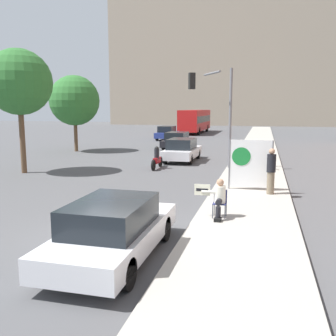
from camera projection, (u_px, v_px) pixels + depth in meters
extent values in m
plane|color=#4F4F51|center=(115.00, 237.00, 10.11)|extent=(160.00, 160.00, 0.00)
cube|color=#A8A399|center=(255.00, 162.00, 23.63)|extent=(3.04, 90.00, 0.16)
cube|color=gray|center=(238.00, 37.00, 76.27)|extent=(52.00, 12.00, 35.39)
cylinder|color=#474C56|center=(213.00, 212.00, 11.21)|extent=(0.03, 0.03, 0.42)
cylinder|color=#474C56|center=(225.00, 212.00, 11.12)|extent=(0.03, 0.03, 0.42)
cylinder|color=#474C56|center=(214.00, 208.00, 11.57)|extent=(0.03, 0.03, 0.42)
cylinder|color=#474C56|center=(226.00, 209.00, 11.48)|extent=(0.03, 0.03, 0.42)
cube|color=navy|center=(220.00, 203.00, 11.31)|extent=(0.40, 0.40, 0.02)
cube|color=navy|center=(221.00, 195.00, 11.46)|extent=(0.40, 0.02, 0.38)
cylinder|color=black|center=(219.00, 201.00, 11.14)|extent=(0.18, 0.42, 0.18)
cylinder|color=black|center=(218.00, 214.00, 10.99)|extent=(0.16, 0.16, 0.42)
cube|color=black|center=(218.00, 219.00, 10.96)|extent=(0.20, 0.28, 0.10)
cylinder|color=silver|center=(220.00, 194.00, 11.30)|extent=(0.34, 0.34, 0.52)
sphere|color=tan|center=(220.00, 182.00, 11.24)|extent=(0.22, 0.22, 0.22)
cylinder|color=silver|center=(209.00, 192.00, 11.29)|extent=(0.45, 0.09, 0.09)
cube|color=#EAE5C6|center=(202.00, 190.00, 11.33)|extent=(0.48, 0.02, 0.34)
cube|color=black|center=(202.00, 190.00, 11.32)|extent=(0.37, 0.01, 0.08)
cylinder|color=#756651|center=(271.00, 183.00, 14.39)|extent=(0.28, 0.28, 0.86)
cylinder|color=black|center=(271.00, 163.00, 14.27)|extent=(0.34, 0.34, 0.68)
sphere|color=tan|center=(272.00, 151.00, 14.19)|extent=(0.23, 0.23, 0.23)
cylinder|color=slate|center=(229.00, 164.00, 15.26)|extent=(0.06, 0.06, 2.02)
cylinder|color=slate|center=(272.00, 166.00, 14.85)|extent=(0.06, 0.06, 2.02)
cube|color=white|center=(250.00, 164.00, 15.05)|extent=(1.68, 0.02, 1.92)
cylinder|color=#197A33|center=(241.00, 156.00, 15.07)|extent=(0.74, 0.01, 0.74)
cylinder|color=slate|center=(230.00, 119.00, 20.42)|extent=(0.16, 0.16, 5.40)
cylinder|color=slate|center=(212.00, 73.00, 19.76)|extent=(1.18, 2.00, 0.11)
cube|color=black|center=(192.00, 81.00, 19.55)|extent=(0.41, 0.41, 0.84)
sphere|color=green|center=(192.00, 86.00, 19.59)|extent=(0.18, 0.18, 0.18)
cube|color=silver|center=(115.00, 236.00, 8.62)|extent=(1.83, 4.49, 0.51)
cube|color=black|center=(111.00, 214.00, 8.35)|extent=(1.58, 2.33, 0.61)
cylinder|color=black|center=(107.00, 224.00, 10.18)|extent=(0.22, 0.64, 0.64)
cylinder|color=black|center=(164.00, 229.00, 9.78)|extent=(0.22, 0.64, 0.64)
cylinder|color=black|center=(51.00, 265.00, 7.51)|extent=(0.22, 0.64, 0.64)
cylinder|color=black|center=(126.00, 274.00, 7.12)|extent=(0.22, 0.64, 0.64)
cube|color=silver|center=(182.00, 153.00, 24.57)|extent=(1.84, 4.49, 0.56)
cube|color=black|center=(182.00, 144.00, 24.30)|extent=(1.59, 2.33, 0.65)
cylinder|color=black|center=(175.00, 153.00, 26.13)|extent=(0.22, 0.64, 0.64)
cylinder|color=black|center=(198.00, 154.00, 25.73)|extent=(0.22, 0.64, 0.64)
cylinder|color=black|center=(165.00, 158.00, 23.47)|extent=(0.22, 0.64, 0.64)
cylinder|color=black|center=(190.00, 159.00, 23.07)|extent=(0.22, 0.64, 0.64)
cube|color=black|center=(177.00, 142.00, 32.05)|extent=(1.90, 4.58, 0.53)
cube|color=black|center=(177.00, 136.00, 31.78)|extent=(1.63, 2.38, 0.63)
cylinder|color=black|center=(172.00, 143.00, 33.65)|extent=(0.22, 0.64, 0.64)
cylinder|color=black|center=(190.00, 144.00, 33.23)|extent=(0.22, 0.64, 0.64)
cylinder|color=black|center=(164.00, 146.00, 30.93)|extent=(0.22, 0.64, 0.64)
cylinder|color=black|center=(183.00, 147.00, 30.52)|extent=(0.22, 0.64, 0.64)
cube|color=navy|center=(167.00, 135.00, 41.12)|extent=(1.80, 4.48, 0.57)
cube|color=black|center=(167.00, 129.00, 40.85)|extent=(1.55, 2.33, 0.66)
cylinder|color=black|center=(164.00, 136.00, 42.68)|extent=(0.22, 0.64, 0.64)
cylinder|color=black|center=(177.00, 136.00, 42.29)|extent=(0.22, 0.64, 0.64)
cylinder|color=black|center=(157.00, 138.00, 40.02)|extent=(0.22, 0.64, 0.64)
cylinder|color=black|center=(171.00, 138.00, 39.63)|extent=(0.22, 0.64, 0.64)
cube|color=red|center=(195.00, 120.00, 51.84)|extent=(2.50, 11.79, 2.73)
cube|color=black|center=(195.00, 119.00, 51.81)|extent=(2.52, 11.20, 0.89)
cylinder|color=black|center=(192.00, 128.00, 55.81)|extent=(0.30, 1.04, 1.04)
cylinder|color=black|center=(207.00, 128.00, 55.27)|extent=(0.30, 1.04, 1.04)
cylinder|color=black|center=(182.00, 131.00, 48.82)|extent=(0.30, 1.04, 1.04)
cylinder|color=black|center=(199.00, 131.00, 48.28)|extent=(0.30, 1.04, 1.04)
cube|color=maroon|center=(157.00, 160.00, 21.45)|extent=(0.24, 0.87, 0.32)
cylinder|color=black|center=(157.00, 154.00, 21.34)|extent=(0.28, 0.28, 0.60)
sphere|color=black|center=(157.00, 148.00, 21.29)|extent=(0.24, 0.24, 0.24)
cylinder|color=black|center=(160.00, 162.00, 22.17)|extent=(0.10, 0.60, 0.60)
cylinder|color=black|center=(153.00, 165.00, 20.78)|extent=(0.10, 0.60, 0.60)
cylinder|color=brown|center=(22.00, 140.00, 19.83)|extent=(0.28, 0.28, 3.58)
sphere|color=#2D6B2D|center=(19.00, 82.00, 19.35)|extent=(3.41, 3.41, 3.41)
cylinder|color=brown|center=(76.00, 135.00, 29.92)|extent=(0.28, 0.28, 2.66)
sphere|color=#2D6B2D|center=(74.00, 100.00, 29.49)|extent=(3.93, 3.93, 3.93)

